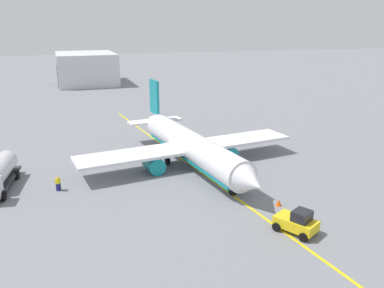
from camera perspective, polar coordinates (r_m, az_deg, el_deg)
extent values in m
plane|color=slate|center=(50.65, 0.00, -3.24)|extent=(400.00, 400.00, 0.00)
cylinder|color=white|center=(49.76, 0.00, -0.28)|extent=(23.98, 7.51, 3.48)
cube|color=teal|center=(50.06, 0.00, -1.33)|extent=(22.57, 6.67, 0.98)
cone|color=white|center=(39.06, 8.56, -5.52)|extent=(3.82, 3.86, 3.35)
cone|color=white|center=(61.96, -5.64, 3.49)|extent=(5.06, 3.71, 2.96)
cube|color=teal|center=(60.56, -5.52, 6.85)|extent=(3.21, 0.90, 5.20)
cube|color=white|center=(61.34, -5.42, 3.41)|extent=(3.81, 8.69, 0.24)
cube|color=white|center=(50.75, -0.50, -0.45)|extent=(9.73, 29.49, 0.36)
cylinder|color=teal|center=(52.82, 4.98, -1.22)|extent=(3.51, 2.62, 2.10)
cylinder|color=teal|center=(48.55, -5.63, -2.93)|extent=(3.51, 2.62, 2.10)
cylinder|color=#4C4C51|center=(42.21, 5.93, -6.02)|extent=(0.24, 0.24, 1.15)
cylinder|color=black|center=(42.44, 5.91, -6.73)|extent=(1.15, 0.58, 1.10)
cylinder|color=#4C4C51|center=(53.07, 1.58, -1.00)|extent=(0.24, 0.24, 1.15)
cylinder|color=black|center=(53.26, 1.57, -1.58)|extent=(1.15, 0.58, 1.10)
cylinder|color=#4C4C51|center=(50.99, -3.62, -1.80)|extent=(0.24, 0.24, 1.15)
cylinder|color=black|center=(51.18, -3.60, -2.40)|extent=(1.15, 0.58, 1.10)
cube|color=#2D2D33|center=(49.07, -26.18, -4.92)|extent=(9.36, 3.34, 0.30)
cylinder|color=silver|center=(49.18, -26.21, -3.26)|extent=(6.55, 2.88, 2.30)
cylinder|color=black|center=(45.41, -25.82, -6.81)|extent=(1.13, 0.45, 1.10)
cylinder|color=black|center=(50.81, -24.18, -4.10)|extent=(1.13, 0.45, 1.10)
cube|color=yellow|center=(36.27, 14.92, -11.11)|extent=(4.12, 3.57, 0.90)
cube|color=black|center=(35.67, 15.75, -10.06)|extent=(2.02, 2.09, 0.90)
cylinder|color=black|center=(36.24, 12.26, -11.75)|extent=(0.84, 0.67, 0.80)
cylinder|color=black|center=(37.80, 13.85, -10.59)|extent=(0.84, 0.67, 0.80)
cylinder|color=black|center=(35.20, 15.97, -12.97)|extent=(0.84, 0.67, 0.80)
cylinder|color=black|center=(36.80, 17.44, -11.70)|extent=(0.84, 0.67, 0.80)
cube|color=navy|center=(45.80, -18.92, -5.94)|extent=(0.54, 0.50, 0.85)
cube|color=yellow|center=(45.53, -19.01, -5.10)|extent=(0.63, 0.57, 0.60)
sphere|color=tan|center=(45.37, -19.06, -4.58)|extent=(0.24, 0.24, 0.24)
cone|color=#F2590F|center=(40.94, 12.55, -8.33)|extent=(0.61, 0.61, 0.68)
cube|color=silver|center=(124.98, -15.17, 10.62)|extent=(22.99, 18.00, 9.20)
cube|color=#4C515B|center=(124.81, -19.05, 9.63)|extent=(15.49, 0.96, 6.07)
cube|color=yellow|center=(50.65, 0.00, -3.24)|extent=(68.39, 12.21, 0.01)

